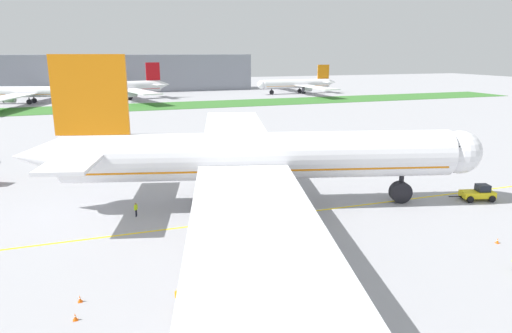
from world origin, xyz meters
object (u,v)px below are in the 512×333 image
parked_airliner_far_centre (122,87)px  parked_airliner_far_right (298,84)px  pushback_tug (478,193)px  parked_airliner_far_left (24,92)px  traffic_cone_starboard_wing (75,317)px  traffic_cone_near_nose (498,241)px  ground_crew_wingwalker_port (136,208)px  ground_crew_wingwalker_starboard (178,296)px  traffic_cone_port_wing (80,299)px  service_truck_catering_van (86,149)px  airliner_foreground (254,157)px

parked_airliner_far_centre → parked_airliner_far_right: size_ratio=1.02×
pushback_tug → parked_airliner_far_left: parked_airliner_far_left is taller
parked_airliner_far_centre → traffic_cone_starboard_wing: bearing=-94.8°
pushback_tug → traffic_cone_near_nose: bearing=-127.5°
ground_crew_wingwalker_port → parked_airliner_far_right: parked_airliner_far_right is taller
ground_crew_wingwalker_port → ground_crew_wingwalker_starboard: ground_crew_wingwalker_port is taller
traffic_cone_port_wing → service_truck_catering_van: service_truck_catering_van is taller
pushback_tug → service_truck_catering_van: bearing=138.3°
parked_airliner_far_right → traffic_cone_starboard_wing: bearing=-119.3°
airliner_foreground → ground_crew_wingwalker_port: bearing=175.8°
pushback_tug → ground_crew_wingwalker_starboard: size_ratio=3.68×
pushback_tug → parked_airliner_far_right: parked_airliner_far_right is taller
pushback_tug → ground_crew_wingwalker_port: bearing=168.7°
pushback_tug → parked_airliner_far_centre: bearing=103.4°
pushback_tug → ground_crew_wingwalker_port: 44.75m
ground_crew_wingwalker_starboard → service_truck_catering_van: size_ratio=0.31×
pushback_tug → traffic_cone_port_wing: 50.85m
ground_crew_wingwalker_starboard → pushback_tug: bearing=17.2°
airliner_foreground → ground_crew_wingwalker_starboard: airliner_foreground is taller
ground_crew_wingwalker_port → traffic_cone_port_wing: bearing=-108.0°
pushback_tug → traffic_cone_starboard_wing: 51.69m
pushback_tug → parked_airliner_far_left: (-72.59, 149.52, 3.47)m
airliner_foreground → parked_airliner_far_right: bearing=63.6°
pushback_tug → ground_crew_wingwalker_port: pushback_tug is taller
ground_crew_wingwalker_port → traffic_cone_near_nose: bearing=-30.7°
ground_crew_wingwalker_starboard → traffic_cone_starboard_wing: size_ratio=2.89×
traffic_cone_near_nose → airliner_foreground: bearing=135.6°
service_truck_catering_van → parked_airliner_far_right: size_ratio=0.08×
pushback_tug → airliner_foreground: bearing=165.2°
pushback_tug → parked_airliner_far_left: bearing=115.9°
airliner_foreground → pushback_tug: size_ratio=15.09×
service_truck_catering_van → traffic_cone_port_wing: bearing=-90.1°
pushback_tug → parked_airliner_far_right: size_ratio=0.10×
traffic_cone_near_nose → pushback_tug: bearing=52.5°
traffic_cone_port_wing → parked_airliner_far_left: 160.92m
ground_crew_wingwalker_starboard → traffic_cone_near_nose: 33.58m
traffic_cone_starboard_wing → parked_airliner_far_centre: size_ratio=0.01×
traffic_cone_starboard_wing → ground_crew_wingwalker_port: bearing=73.4°
parked_airliner_far_centre → ground_crew_wingwalker_port: bearing=-93.0°
ground_crew_wingwalker_starboard → parked_airliner_far_centre: parked_airliner_far_centre is taller
parked_airliner_far_centre → parked_airliner_far_right: bearing=1.9°
parked_airliner_far_left → parked_airliner_far_right: bearing=2.9°
service_truck_catering_van → ground_crew_wingwalker_port: bearing=-80.6°
ground_crew_wingwalker_port → traffic_cone_starboard_wing: ground_crew_wingwalker_port is taller
pushback_tug → ground_crew_wingwalker_starboard: bearing=-162.8°
parked_airliner_far_right → service_truck_catering_van: bearing=-130.2°
parked_airliner_far_centre → service_truck_catering_van: bearing=-97.0°
airliner_foreground → traffic_cone_starboard_wing: (-21.07, -20.03, -6.21)m
traffic_cone_near_nose → traffic_cone_port_wing: same height
traffic_cone_port_wing → parked_airliner_far_left: (-22.69, 159.26, 4.17)m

